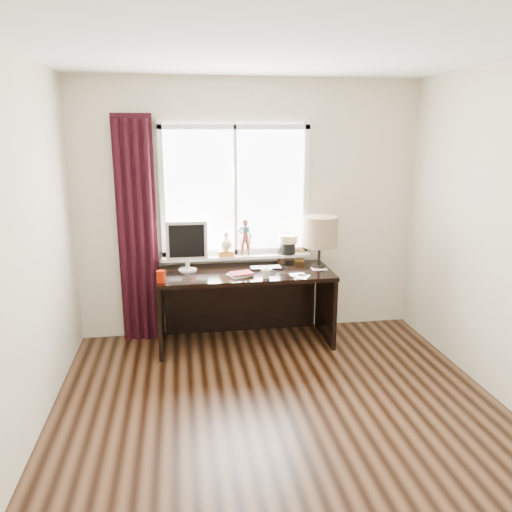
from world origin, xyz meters
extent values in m
cube|color=#4B2E1C|center=(0.00, 0.00, 0.00)|extent=(3.50, 4.00, 0.00)
cube|color=white|center=(0.00, 0.00, 2.60)|extent=(3.50, 4.00, 0.00)
cube|color=beige|center=(0.00, 2.00, 1.30)|extent=(3.50, 0.00, 2.60)
cube|color=beige|center=(0.00, -2.00, 1.30)|extent=(3.50, 0.00, 2.60)
cube|color=beige|center=(-1.75, 0.00, 1.30)|extent=(0.00, 4.00, 2.60)
imported|color=silver|center=(0.12, 1.69, 0.76)|extent=(0.31, 0.20, 0.02)
imported|color=white|center=(0.06, 1.38, 0.80)|extent=(0.13, 0.13, 0.10)
cylinder|color=#811200|center=(-0.90, 1.40, 0.80)|extent=(0.08, 0.08, 0.11)
cube|color=white|center=(-0.15, 1.99, 1.50)|extent=(1.40, 0.02, 1.30)
cube|color=silver|center=(-0.15, 1.96, 0.88)|extent=(1.50, 0.05, 0.05)
cube|color=silver|center=(-0.15, 1.96, 2.12)|extent=(1.50, 0.05, 0.05)
cube|color=silver|center=(-0.88, 1.96, 1.50)|extent=(0.05, 0.05, 1.40)
cube|color=silver|center=(0.57, 1.96, 1.50)|extent=(0.05, 0.05, 1.40)
cube|color=silver|center=(-0.15, 1.96, 1.50)|extent=(0.03, 0.05, 1.30)
cube|color=silver|center=(-0.15, 1.91, 0.83)|extent=(1.52, 0.18, 0.03)
cylinder|color=#550C0D|center=(-0.64, 1.91, 0.98)|extent=(0.14, 0.14, 0.26)
cube|color=gold|center=(-0.26, 1.89, 0.88)|extent=(0.15, 0.12, 0.06)
sphere|color=beige|center=(-0.26, 1.89, 0.97)|extent=(0.13, 0.13, 0.13)
sphere|color=beige|center=(-0.26, 1.89, 1.07)|extent=(0.07, 0.07, 0.07)
imported|color=brown|center=(-0.06, 1.90, 1.04)|extent=(0.15, 0.12, 0.38)
cylinder|color=#1E4C51|center=(-0.06, 1.89, 1.12)|extent=(0.10, 0.10, 0.05)
cylinder|color=black|center=(0.38, 1.89, 0.91)|extent=(0.16, 0.16, 0.12)
cylinder|color=#8C6B4C|center=(0.38, 1.89, 1.01)|extent=(0.20, 0.20, 0.08)
cube|color=black|center=(-1.13, 1.92, 1.12)|extent=(0.38, 0.05, 2.25)
cylinder|color=black|center=(-1.27, 1.89, 1.10)|extent=(0.06, 0.06, 2.20)
cylinder|color=black|center=(-1.18, 1.89, 1.10)|extent=(0.06, 0.06, 2.20)
cylinder|color=black|center=(-1.09, 1.89, 1.10)|extent=(0.06, 0.06, 2.20)
cylinder|color=black|center=(-1.00, 1.89, 1.10)|extent=(0.06, 0.06, 2.20)
cube|color=black|center=(-0.10, 1.63, 0.73)|extent=(1.70, 0.70, 0.04)
cube|color=black|center=(-0.93, 1.63, 0.35)|extent=(0.04, 0.64, 0.71)
cube|color=black|center=(0.73, 1.63, 0.35)|extent=(0.04, 0.64, 0.71)
cube|color=black|center=(-0.10, 1.97, 0.35)|extent=(1.60, 0.03, 0.71)
cylinder|color=beige|center=(-0.65, 1.76, 0.76)|extent=(0.18, 0.18, 0.01)
cylinder|color=beige|center=(-0.65, 1.76, 0.81)|extent=(0.04, 0.04, 0.10)
cube|color=beige|center=(-0.65, 1.76, 1.05)|extent=(0.40, 0.04, 0.38)
cube|color=black|center=(-0.65, 1.74, 1.05)|extent=(0.34, 0.01, 0.32)
cube|color=beige|center=(-0.17, 1.50, 0.76)|extent=(0.27, 0.24, 0.02)
cube|color=#5E0D13|center=(-0.16, 1.49, 0.78)|extent=(0.24, 0.20, 0.01)
cylinder|color=black|center=(0.31, 1.88, 0.81)|extent=(0.09, 0.09, 0.12)
cylinder|color=black|center=(0.30, 1.89, 0.86)|extent=(0.01, 0.01, 0.22)
cylinder|color=black|center=(0.33, 1.87, 0.84)|extent=(0.01, 0.01, 0.19)
cylinder|color=black|center=(0.31, 1.89, 0.88)|extent=(0.01, 0.01, 0.25)
cylinder|color=black|center=(0.33, 1.89, 0.83)|extent=(0.01, 0.01, 0.17)
cube|color=gold|center=(0.52, 1.93, 0.81)|extent=(0.10, 0.03, 0.13)
cube|color=#996633|center=(0.52, 1.92, 0.81)|extent=(0.08, 0.02, 0.10)
cylinder|color=black|center=(0.65, 1.67, 0.77)|extent=(0.14, 0.14, 0.03)
cylinder|color=black|center=(0.65, 1.67, 0.89)|extent=(0.03, 0.03, 0.22)
cylinder|color=tan|center=(0.65, 1.67, 1.12)|extent=(0.35, 0.35, 0.30)
cube|color=white|center=(0.38, 1.44, 0.75)|extent=(0.15, 0.12, 0.00)
cube|color=white|center=(0.64, 1.61, 0.75)|extent=(0.15, 0.12, 0.00)
cube|color=white|center=(0.41, 1.37, 0.75)|extent=(0.17, 0.19, 0.00)
torus|color=black|center=(0.13, 1.53, 0.75)|extent=(0.17, 0.17, 0.01)
torus|color=black|center=(0.29, 1.70, 0.75)|extent=(0.15, 0.15, 0.01)
torus|color=black|center=(0.21, 1.63, 0.75)|extent=(0.11, 0.11, 0.01)
camera|label=1|loc=(-0.71, -3.02, 2.09)|focal=35.00mm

